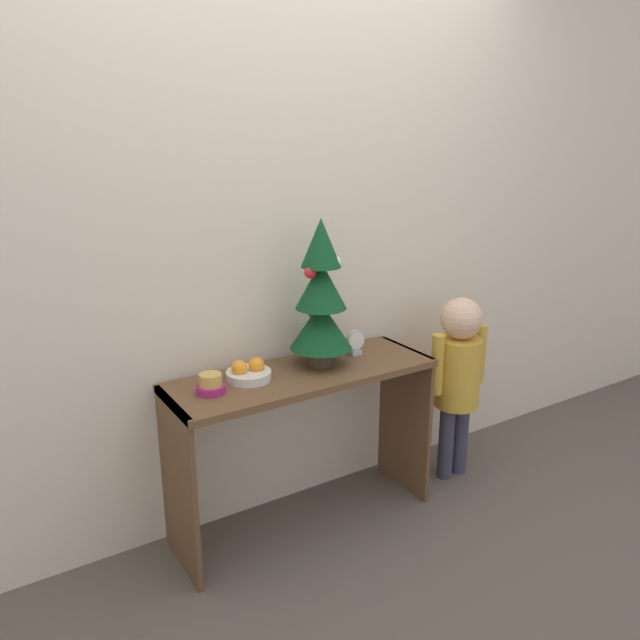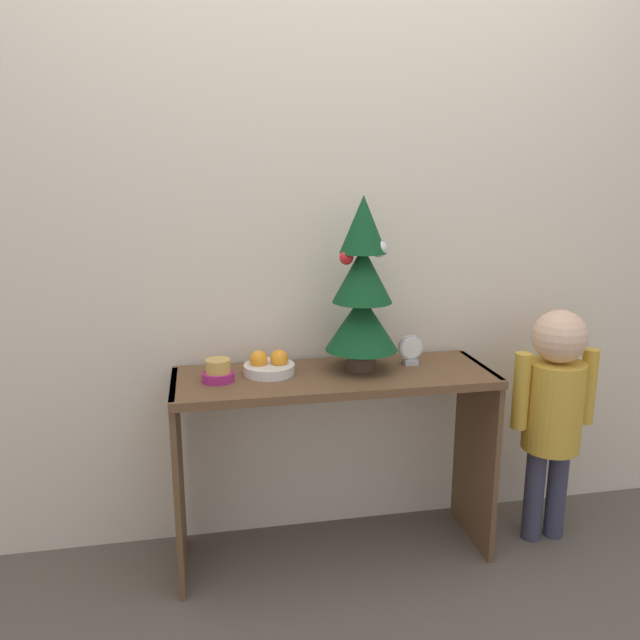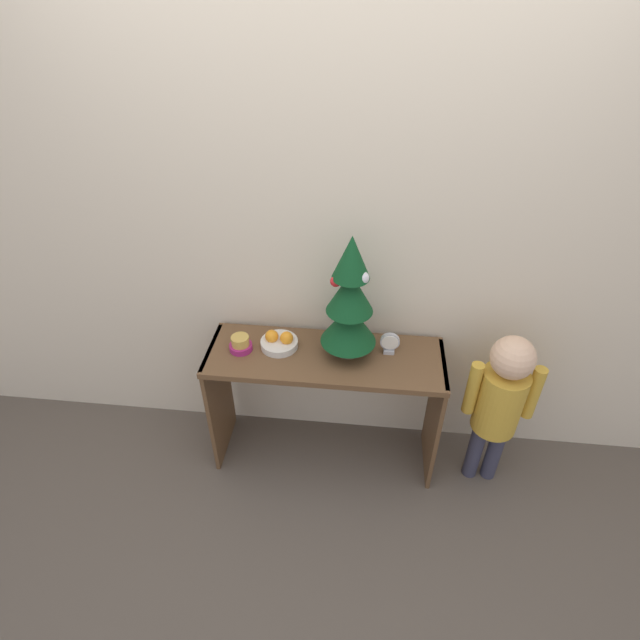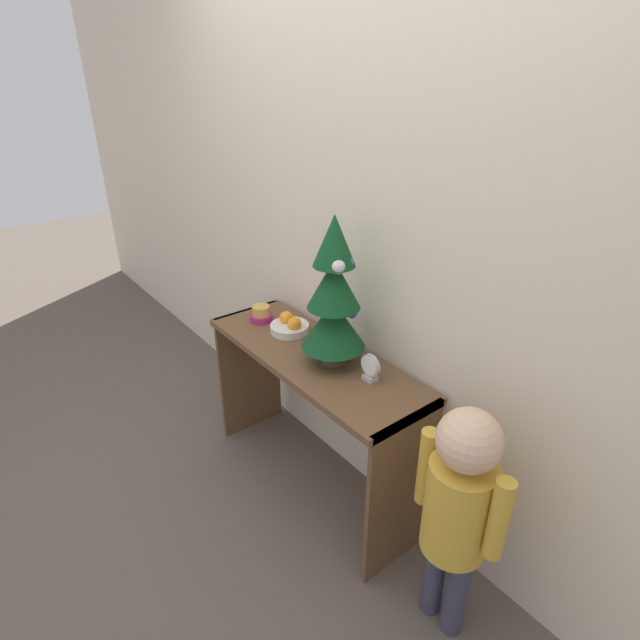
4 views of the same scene
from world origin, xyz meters
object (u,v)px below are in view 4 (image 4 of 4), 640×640
singing_bowl (261,314)px  desk_clock (370,368)px  child_figure (459,502)px  fruit_bowl (290,326)px  mini_tree (334,296)px

singing_bowl → desk_clock: 0.71m
child_figure → desk_clock: bearing=168.7°
child_figure → singing_bowl: bearing=177.6°
fruit_bowl → singing_bowl: bearing=-166.2°
fruit_bowl → child_figure: size_ratio=0.20×
desk_clock → fruit_bowl: bearing=-178.8°
singing_bowl → desk_clock: (0.71, 0.06, 0.02)m
mini_tree → fruit_bowl: 0.43m
singing_bowl → child_figure: (1.24, -0.05, -0.17)m
mini_tree → desk_clock: size_ratio=5.53×
fruit_bowl → mini_tree: bearing=-2.5°
fruit_bowl → child_figure: child_figure is taller
fruit_bowl → singing_bowl: (-0.18, -0.04, 0.00)m
singing_bowl → desk_clock: size_ratio=0.98×
fruit_bowl → desk_clock: 0.53m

